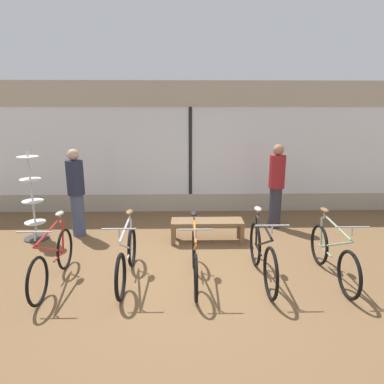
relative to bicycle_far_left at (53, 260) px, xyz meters
The scene contains 11 objects.
ground_plane 2.16m from the bicycle_far_left, ahead, with size 24.00×24.00×0.00m, color brown.
shop_back_wall 4.44m from the bicycle_far_left, 60.34° to the left, with size 12.00×0.08×3.20m.
bicycle_far_left is the anchor object (origin of this frame).
bicycle_left 1.08m from the bicycle_far_left, ahead, with size 0.46×1.69×1.01m.
bicycle_center 2.10m from the bicycle_far_left, ahead, with size 0.46×1.64×1.01m.
bicycle_right 3.14m from the bicycle_far_left, ahead, with size 0.46×1.78×1.05m.
bicycle_far_right 4.22m from the bicycle_far_left, ahead, with size 0.46×1.76×1.02m.
accessory_rack 2.13m from the bicycle_far_left, 119.40° to the left, with size 0.48×0.48×1.76m.
display_bench 2.89m from the bicycle_far_left, 33.91° to the left, with size 1.40×0.44×0.44m.
customer_near_rack 2.12m from the bicycle_far_left, 96.45° to the left, with size 0.46×0.46×1.79m.
customer_by_window 4.67m from the bicycle_far_left, 31.65° to the left, with size 0.39×0.39×1.83m.
Camera 1 is at (-0.15, -4.98, 2.57)m, focal length 32.00 mm.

